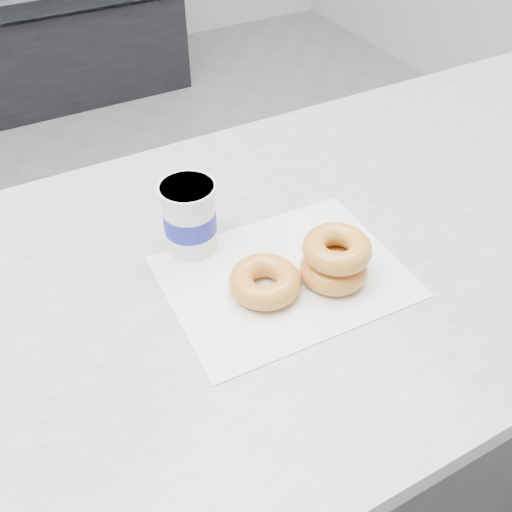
{
  "coord_description": "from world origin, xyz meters",
  "views": [
    {
      "loc": [
        0.04,
        -1.15,
        1.48
      ],
      "look_at": [
        0.34,
        -0.61,
        0.92
      ],
      "focal_mm": 40.0,
      "sensor_mm": 36.0,
      "label": 1
    }
  ],
  "objects_px": {
    "donut_single": "(265,281)",
    "counter": "(90,506)",
    "donut_stack": "(335,259)",
    "coffee_cup": "(190,217)"
  },
  "relations": [
    {
      "from": "donut_stack",
      "to": "coffee_cup",
      "type": "xyz_separation_m",
      "value": [
        -0.15,
        0.16,
        0.02
      ]
    },
    {
      "from": "coffee_cup",
      "to": "counter",
      "type": "bearing_deg",
      "value": -154.54
    },
    {
      "from": "counter",
      "to": "donut_single",
      "type": "distance_m",
      "value": 0.57
    },
    {
      "from": "donut_single",
      "to": "donut_stack",
      "type": "relative_size",
      "value": 0.86
    },
    {
      "from": "donut_single",
      "to": "counter",
      "type": "bearing_deg",
      "value": 170.2
    },
    {
      "from": "donut_stack",
      "to": "counter",
      "type": "bearing_deg",
      "value": 169.49
    },
    {
      "from": "donut_single",
      "to": "coffee_cup",
      "type": "bearing_deg",
      "value": 109.94
    },
    {
      "from": "donut_single",
      "to": "coffee_cup",
      "type": "distance_m",
      "value": 0.15
    },
    {
      "from": "counter",
      "to": "donut_single",
      "type": "bearing_deg",
      "value": -9.8
    },
    {
      "from": "donut_stack",
      "to": "coffee_cup",
      "type": "height_order",
      "value": "coffee_cup"
    }
  ]
}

